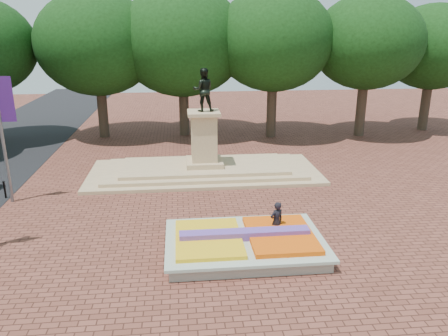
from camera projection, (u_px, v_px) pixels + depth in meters
name	position (u px, v px, depth m)	size (l,w,h in m)	color
ground	(216.00, 230.00, 19.39)	(90.00, 90.00, 0.00)	brown
flower_bed	(245.00, 242.00, 17.48)	(6.30, 4.30, 0.91)	gray
monument	(204.00, 160.00, 26.70)	(14.00, 6.00, 6.40)	tan
tree_row_back	(225.00, 54.00, 34.64)	(44.80, 8.80, 10.43)	#34261C
pedestrian	(276.00, 221.00, 18.25)	(0.63, 0.41, 1.73)	black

